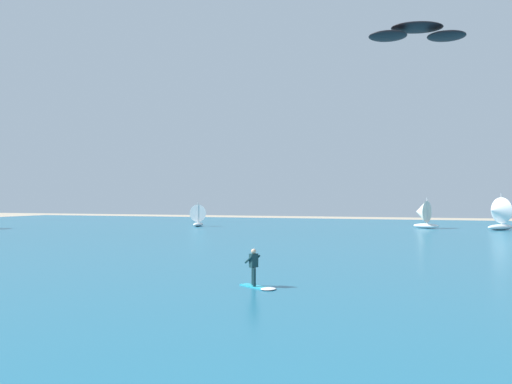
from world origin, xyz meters
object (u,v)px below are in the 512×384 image
at_px(kite, 417,33).
at_px(sailboat_leading, 497,213).
at_px(sailboat_outermost, 422,214).
at_px(sailboat_near_shore, 199,215).
at_px(kitesurfer, 257,273).

bearing_deg(kite, sailboat_leading, 77.05).
distance_m(sailboat_outermost, sailboat_near_shore, 30.92).
distance_m(sailboat_outermost, sailboat_leading, 8.96).
bearing_deg(sailboat_outermost, sailboat_near_shore, -170.22).
relative_size(sailboat_outermost, sailboat_leading, 0.89).
height_order(sailboat_outermost, sailboat_near_shore, sailboat_outermost).
distance_m(sailboat_near_shore, sailboat_leading, 39.48).
distance_m(kitesurfer, sailboat_outermost, 48.62).
bearing_deg(sailboat_leading, sailboat_near_shore, -174.57).
bearing_deg(kite, kitesurfer, -143.31).
height_order(kitesurfer, kite, kite).
bearing_deg(sailboat_near_shore, sailboat_outermost, 9.78).
distance_m(kitesurfer, sailboat_leading, 49.30).
height_order(sailboat_near_shore, sailboat_leading, sailboat_leading).
bearing_deg(sailboat_near_shore, sailboat_leading, 5.43).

